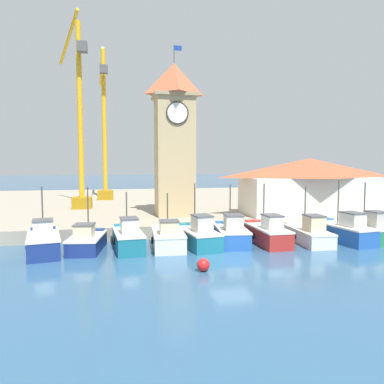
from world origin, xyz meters
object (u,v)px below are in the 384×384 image
fishing_boat_mid_left (168,238)px  fishing_boat_far_right (344,231)px  fishing_boat_left_inner (128,238)px  fishing_boat_end_right (369,230)px  port_crane_near (80,135)px  fishing_boat_right_inner (267,233)px  fishing_boat_left_outer (87,241)px  mooring_buoy (203,265)px  fishing_boat_far_left (43,242)px  fishing_boat_center (198,236)px  fishing_boat_right_outer (309,233)px  fishing_boat_mid_right (231,234)px  clock_tower (174,136)px  warehouse_right (309,185)px  port_crane_far (104,140)px

fishing_boat_mid_left → fishing_boat_far_right: (13.27, -0.58, 0.08)m
fishing_boat_left_inner → fishing_boat_far_right: bearing=-2.5°
fishing_boat_left_inner → fishing_boat_end_right: size_ratio=1.07×
port_crane_near → fishing_boat_right_inner: bearing=-48.0°
fishing_boat_left_outer → mooring_buoy: size_ratio=6.24×
mooring_buoy → fishing_boat_far_left: bearing=148.2°
fishing_boat_center → fishing_boat_right_outer: bearing=-3.4°
port_crane_near → fishing_boat_far_right: bearing=-39.1°
fishing_boat_left_inner → fishing_boat_mid_right: size_ratio=1.02×
fishing_boat_left_outer → fishing_boat_far_left: bearing=-171.8°
fishing_boat_mid_left → fishing_boat_end_right: (15.37, -0.65, 0.07)m
fishing_boat_left_inner → fishing_boat_right_inner: size_ratio=0.96×
clock_tower → mooring_buoy: bearing=-92.7°
fishing_boat_far_left → fishing_boat_end_right: size_ratio=1.09×
warehouse_right → port_crane_far: port_crane_far is taller
fishing_boat_end_right → fishing_boat_right_inner: bearing=175.8°
fishing_boat_far_left → fishing_boat_center: bearing=0.3°
fishing_boat_end_right → fishing_boat_left_inner: bearing=177.6°
fishing_boat_right_outer → fishing_boat_mid_right: bearing=172.3°
fishing_boat_mid_left → warehouse_right: size_ratio=0.35×
fishing_boat_mid_left → fishing_boat_left_inner: bearing=177.7°
fishing_boat_mid_right → fishing_boat_left_inner: bearing=-178.4°
mooring_buoy → fishing_boat_left_inner: bearing=123.3°
fishing_boat_mid_left → warehouse_right: warehouse_right is taller
fishing_boat_right_outer → clock_tower: (-8.60, 9.31, 7.64)m
fishing_boat_left_outer → fishing_boat_mid_right: fishing_boat_mid_right is taller
fishing_boat_left_inner → fishing_boat_center: bearing=-0.9°
fishing_boat_far_left → fishing_boat_right_outer: bearing=-1.4°
port_crane_near → fishing_boat_left_outer: bearing=-84.0°
fishing_boat_center → fishing_boat_far_right: bearing=-3.1°
fishing_boat_mid_right → port_crane_far: size_ratio=0.25×
fishing_boat_end_right → clock_tower: 18.18m
fishing_boat_right_inner → fishing_boat_left_outer: bearing=178.0°
fishing_boat_left_inner → warehouse_right: 19.10m
port_crane_far → mooring_buoy: (6.04, -31.05, -8.51)m
fishing_boat_end_right → warehouse_right: (-0.69, 7.98, 2.95)m
port_crane_far → clock_tower: bearing=-67.6°
fishing_boat_mid_right → clock_tower: clock_tower is taller
fishing_boat_right_inner → fishing_boat_far_right: bearing=-4.9°
fishing_boat_right_outer → warehouse_right: 9.36m
fishing_boat_left_inner → fishing_boat_right_outer: fishing_boat_right_outer is taller
fishing_boat_left_outer → fishing_boat_mid_left: size_ratio=0.99×
fishing_boat_end_right → mooring_buoy: 15.15m
clock_tower → warehouse_right: clock_tower is taller
fishing_boat_end_right → fishing_boat_mid_right: bearing=174.8°
fishing_boat_mid_right → fishing_boat_right_inner: size_ratio=0.94×
fishing_boat_mid_left → clock_tower: clock_tower is taller
fishing_boat_right_inner → port_crane_near: 23.13m
fishing_boat_left_outer → fishing_boat_right_outer: size_ratio=0.88×
fishing_boat_center → fishing_boat_right_inner: size_ratio=0.99×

